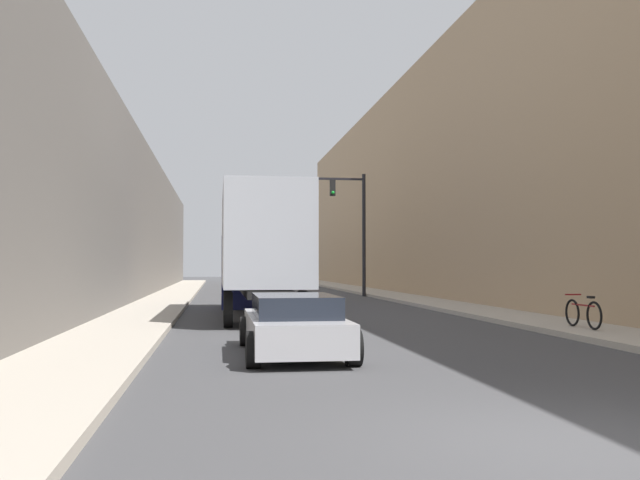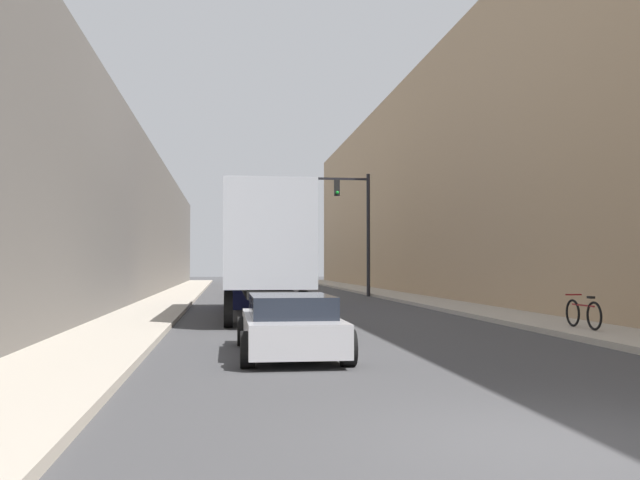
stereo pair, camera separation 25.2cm
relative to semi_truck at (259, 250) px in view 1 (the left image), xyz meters
name	(u,v)px [view 1 (the left image)]	position (x,y,z in m)	size (l,w,h in m)	color
ground_plane	(579,447)	(2.09, -18.32, -2.30)	(200.00, 200.00, 0.00)	#424244
sidewalk_right	(400,297)	(8.07, 11.68, -2.23)	(2.38, 80.00, 0.15)	#B2A899
sidewalk_left	(168,299)	(-3.89, 11.68, -2.23)	(2.38, 80.00, 0.15)	#B2A899
building_right	(475,178)	(12.26, 11.68, 4.14)	(6.00, 80.00, 12.89)	tan
building_left	(83,219)	(-8.08, 11.68, 1.74)	(6.00, 80.00, 8.08)	#66605B
semi_truck	(259,250)	(0.00, 0.00, 0.00)	(2.56, 11.78, 4.17)	#B2B7C1
sedan_car	(294,325)	(0.06, -10.89, -1.72)	(2.00, 4.72, 1.19)	#B7B7BC
traffic_signal_gantry	(343,213)	(5.54, 14.47, 2.40)	(5.47, 0.35, 6.91)	black
parked_bicycle	(583,313)	(7.86, -7.75, -1.77)	(0.44, 1.82, 0.86)	black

